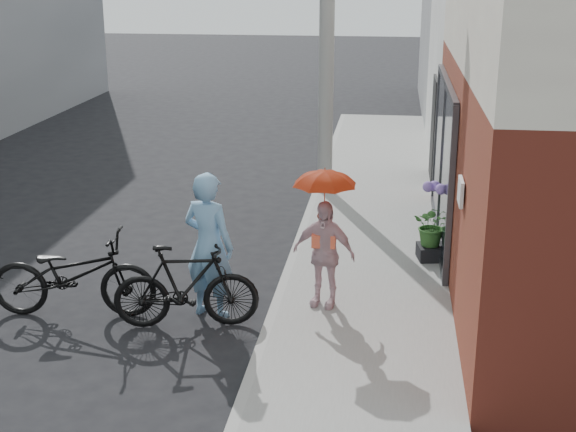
% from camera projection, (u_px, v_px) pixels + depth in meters
% --- Properties ---
extents(ground, '(80.00, 80.00, 0.00)m').
position_uv_depth(ground, '(195.00, 327.00, 9.99)').
color(ground, black).
rests_on(ground, ground).
extents(sidewalk, '(2.20, 24.00, 0.12)m').
position_uv_depth(sidewalk, '(369.00, 272.00, 11.60)').
color(sidewalk, gray).
rests_on(sidewalk, ground).
extents(curb, '(0.12, 24.00, 0.12)m').
position_uv_depth(curb, '(290.00, 268.00, 11.74)').
color(curb, '#9E9E99').
rests_on(curb, ground).
extents(utility_pole, '(0.28, 0.28, 7.00)m').
position_uv_depth(utility_pole, '(327.00, 10.00, 14.45)').
color(utility_pole, '#9E9E99').
rests_on(utility_pole, ground).
extents(officer, '(0.81, 0.67, 1.90)m').
position_uv_depth(officer, '(209.00, 245.00, 10.05)').
color(officer, '#75A7D0').
rests_on(officer, ground).
extents(bike_left, '(2.18, 0.94, 1.11)m').
position_uv_depth(bike_left, '(73.00, 275.00, 10.17)').
color(bike_left, black).
rests_on(bike_left, ground).
extents(bike_right, '(1.86, 0.84, 1.08)m').
position_uv_depth(bike_right, '(186.00, 286.00, 9.85)').
color(bike_right, black).
rests_on(bike_right, ground).
extents(kimono_woman, '(0.88, 0.53, 1.40)m').
position_uv_depth(kimono_woman, '(324.00, 254.00, 10.15)').
color(kimono_woman, beige).
rests_on(kimono_woman, sidewalk).
extents(parasol, '(0.77, 0.77, 0.67)m').
position_uv_depth(parasol, '(325.00, 175.00, 9.83)').
color(parasol, red).
rests_on(parasol, kimono_woman).
extents(planter, '(0.46, 0.46, 0.21)m').
position_uv_depth(planter, '(431.00, 252.00, 11.90)').
color(planter, black).
rests_on(planter, sidewalk).
extents(potted_plant, '(0.57, 0.49, 0.63)m').
position_uv_depth(potted_plant, '(433.00, 225.00, 11.77)').
color(potted_plant, '#2F6126').
rests_on(potted_plant, planter).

